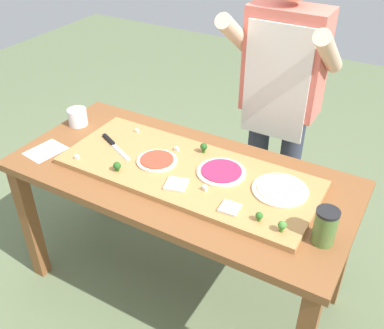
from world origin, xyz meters
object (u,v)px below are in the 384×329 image
(cheese_crumble_c, at_px, (77,157))
(prep_table, at_px, (180,190))
(broccoli_floret_front_mid, at_px, (204,147))
(recipe_note, at_px, (46,151))
(broccoli_floret_back_left, at_px, (259,216))
(chefs_knife, at_px, (112,143))
(pizza_whole_tomato_red, at_px, (157,160))
(cheese_crumble_d, at_px, (177,149))
(cheese_crumble_b, at_px, (137,131))
(pizza_slice_far_right, at_px, (176,184))
(cheese_crumble_a, at_px, (205,188))
(pizza_whole_beet_magenta, at_px, (221,172))
(pizza_whole_white_garlic, at_px, (280,190))
(sauce_jar, at_px, (325,226))
(broccoli_floret_front_left, at_px, (282,226))
(cook_center, at_px, (281,94))
(broccoli_floret_back_right, at_px, (117,166))
(flour_cup, at_px, (78,118))
(pizza_slice_far_left, at_px, (230,208))

(cheese_crumble_c, bearing_deg, prep_table, 21.60)
(broccoli_floret_front_mid, relative_size, recipe_note, 0.28)
(broccoli_floret_back_left, xyz_separation_m, recipe_note, (-1.16, -0.02, -0.05))
(prep_table, height_order, recipe_note, recipe_note)
(chefs_knife, relative_size, broccoli_floret_back_left, 6.06)
(pizza_whole_tomato_red, relative_size, broccoli_floret_front_mid, 3.70)
(cheese_crumble_c, bearing_deg, broccoli_floret_front_mid, 35.01)
(pizza_whole_tomato_red, distance_m, cheese_crumble_d, 0.14)
(cheese_crumble_b, bearing_deg, pizza_slice_far_right, -34.67)
(cheese_crumble_c, bearing_deg, pizza_whole_tomato_red, 26.03)
(cheese_crumble_b, height_order, cheese_crumble_c, cheese_crumble_c)
(cheese_crumble_a, bearing_deg, broccoli_floret_back_left, -13.73)
(pizza_whole_beet_magenta, xyz_separation_m, pizza_whole_white_garlic, (0.28, 0.01, 0.00))
(broccoli_floret_front_mid, distance_m, cheese_crumble_c, 0.62)
(broccoli_floret_front_mid, bearing_deg, sauce_jar, -23.03)
(pizza_whole_white_garlic, relative_size, broccoli_floret_front_left, 4.91)
(pizza_whole_white_garlic, distance_m, cheese_crumble_d, 0.57)
(prep_table, relative_size, broccoli_floret_front_mid, 31.26)
(cheese_crumble_d, distance_m, sauce_jar, 0.85)
(pizza_whole_white_garlic, bearing_deg, cook_center, 112.16)
(cheese_crumble_c, distance_m, recipe_note, 0.22)
(broccoli_floret_back_right, relative_size, cheese_crumble_c, 2.58)
(chefs_knife, xyz_separation_m, flour_cup, (-0.33, 0.11, 0.01))
(pizza_whole_tomato_red, distance_m, pizza_slice_far_left, 0.48)
(prep_table, relative_size, broccoli_floret_front_left, 32.85)
(pizza_whole_tomato_red, distance_m, pizza_slice_far_right, 0.21)
(pizza_slice_far_right, xyz_separation_m, cheese_crumble_a, (0.13, 0.04, 0.00))
(cheese_crumble_c, bearing_deg, broccoli_floret_back_left, 1.33)
(pizza_slice_far_right, distance_m, broccoli_floret_back_left, 0.41)
(broccoli_floret_back_right, relative_size, cook_center, 0.03)
(pizza_slice_far_left, relative_size, cheese_crumble_d, 4.43)
(cheese_crumble_b, bearing_deg, cheese_crumble_a, -25.26)
(pizza_whole_beet_magenta, relative_size, pizza_slice_far_left, 2.87)
(chefs_knife, height_order, pizza_whole_beet_magenta, same)
(flour_cup, height_order, sauce_jar, sauce_jar)
(recipe_note, bearing_deg, cheese_crumble_a, 5.77)
(chefs_knife, relative_size, cheese_crumble_b, 15.53)
(broccoli_floret_back_right, height_order, sauce_jar, sauce_jar)
(pizza_whole_white_garlic, bearing_deg, chefs_knife, -176.09)
(prep_table, bearing_deg, broccoli_floret_front_left, -17.35)
(broccoli_floret_back_left, relative_size, cheese_crumble_b, 2.56)
(cheese_crumble_d, height_order, cook_center, cook_center)
(broccoli_floret_back_left, distance_m, cheese_crumble_a, 0.29)
(pizza_slice_far_right, distance_m, cheese_crumble_d, 0.29)
(prep_table, height_order, broccoli_floret_back_left, broccoli_floret_back_left)
(pizza_whole_white_garlic, relative_size, recipe_note, 1.33)
(pizza_slice_far_left, bearing_deg, pizza_slice_far_right, 174.18)
(pizza_whole_white_garlic, relative_size, pizza_slice_far_left, 3.08)
(cheese_crumble_c, relative_size, flour_cup, 0.17)
(prep_table, bearing_deg, cook_center, 69.10)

